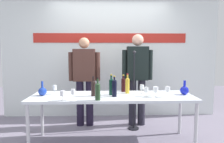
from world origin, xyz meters
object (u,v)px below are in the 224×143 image
decanter_blue_left (42,91)px  wine_bottle_3 (111,86)px  wine_glass_right_2 (168,89)px  wine_glass_left_2 (62,94)px  wine_glass_right_0 (146,90)px  display_table (112,99)px  wine_glass_right_3 (156,90)px  wine_bottle_0 (98,91)px  wine_bottle_4 (123,84)px  wine_bottle_5 (114,87)px  wine_glass_left_0 (55,88)px  decanter_blue_right (184,90)px  wine_glass_right_1 (142,87)px  wine_bottle_2 (127,85)px  microphone_stand (134,104)px  wine_bottle_1 (93,88)px  presenter_right (137,74)px  wine_glass_right_4 (155,89)px  presenter_left (85,76)px  wine_glass_left_1 (73,92)px

decanter_blue_left → wine_bottle_3: size_ratio=0.69×
wine_glass_right_2 → wine_glass_left_2: bearing=-173.0°
wine_glass_right_0 → wine_glass_right_2: wine_glass_right_2 is taller
display_table → wine_glass_right_3: bearing=-12.0°
wine_glass_right_3 → wine_bottle_0: bearing=-169.5°
wine_bottle_4 → wine_glass_right_3: 0.61m
wine_bottle_5 → wine_glass_left_0: size_ratio=2.19×
decanter_blue_right → wine_glass_left_0: bearing=177.3°
wine_glass_right_1 → wine_glass_right_2: size_ratio=0.97×
decanter_blue_left → wine_bottle_2: bearing=5.4°
wine_bottle_3 → wine_glass_right_1: bearing=7.8°
wine_bottle_2 → microphone_stand: bearing=67.8°
wine_bottle_1 → wine_bottle_3: wine_bottle_3 is taller
presenter_right → wine_glass_right_0: presenter_right is taller
wine_bottle_3 → wine_glass_right_2: wine_bottle_3 is taller
wine_bottle_2 → microphone_stand: size_ratio=0.22×
wine_bottle_5 → wine_glass_right_3: 0.62m
wine_bottle_1 → microphone_stand: size_ratio=0.21×
wine_glass_right_4 → wine_glass_left_2: bearing=-168.7°
wine_glass_right_0 → wine_glass_right_1: size_ratio=0.97×
wine_bottle_1 → wine_glass_right_1: bearing=9.5°
wine_bottle_0 → wine_bottle_2: (0.46, 0.44, 0.01)m
presenter_right → wine_bottle_5: (-0.48, -0.84, -0.11)m
wine_bottle_0 → wine_bottle_4: bearing=54.5°
display_table → wine_bottle_1: size_ratio=8.34×
wine_glass_left_0 → wine_glass_right_2: wine_glass_right_2 is taller
wine_bottle_0 → wine_bottle_5: wine_bottle_0 is taller
decanter_blue_left → wine_glass_left_2: 0.50m
wine_bottle_0 → wine_glass_left_2: size_ratio=2.32×
decanter_blue_left → decanter_blue_right: decanter_blue_right is taller
presenter_left → wine_glass_right_2: presenter_left is taller
decanter_blue_left → presenter_right: size_ratio=0.13×
wine_bottle_0 → wine_glass_left_0: (-0.70, 0.41, -0.03)m
wine_glass_right_3 → wine_glass_right_0: bearing=165.2°
wine_glass_right_4 → wine_bottle_3: bearing=173.7°
wine_bottle_5 → wine_glass_left_2: 0.76m
wine_bottle_4 → wine_glass_right_2: 0.74m
presenter_left → presenter_right: bearing=0.0°
wine_glass_right_3 → wine_glass_left_0: bearing=170.7°
wine_glass_left_2 → display_table: bearing=23.9°
wine_bottle_0 → wine_glass_right_2: wine_bottle_0 is taller
decanter_blue_left → wine_glass_left_1: bearing=-29.1°
wine_glass_left_0 → wine_glass_right_1: wine_glass_right_1 is taller
display_table → wine_bottle_3: size_ratio=7.72×
wine_glass_left_0 → wine_glass_left_2: wine_glass_left_0 is taller
display_table → wine_bottle_0: bearing=-125.8°
wine_bottle_0 → wine_glass_right_3: wine_bottle_0 is taller
display_table → wine_glass_right_3: size_ratio=16.09×
wine_bottle_0 → wine_glass_right_0: (0.72, 0.20, -0.03)m
presenter_left → wine_bottle_1: presenter_left is taller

